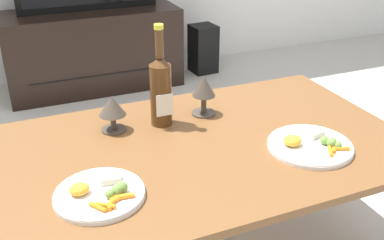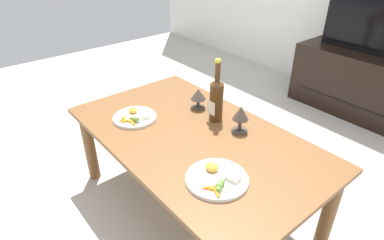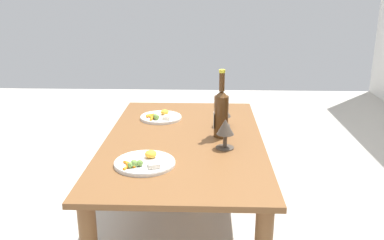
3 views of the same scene
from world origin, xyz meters
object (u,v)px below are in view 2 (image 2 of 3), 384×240
Objects in this scene: dinner_plate_right at (217,178)px; goblet_left at (198,95)px; dinner_plate_left at (135,117)px; tv_stand at (364,85)px; wine_bottle at (216,98)px; goblet_right at (241,115)px; dining_table at (194,147)px; tv_screen at (382,22)px.

goblet_left is at bearing 146.66° from dinner_plate_right.
goblet_left is 0.66m from dinner_plate_right.
dinner_plate_left is at bearing -109.09° from goblet_left.
tv_stand is 2.08m from dinner_plate_right.
dinner_plate_left is at bearing -130.25° from wine_bottle.
goblet_left is at bearing 174.88° from wine_bottle.
dining_table is at bearing -121.78° from goblet_right.
goblet_right is (0.08, -1.68, -0.20)m from tv_screen.
dining_table is 1.89m from tv_stand.
goblet_left is 0.51× the size of dinner_plate_left.
wine_bottle is at bearing 102.01° from dining_table.
goblet_left is at bearing -98.61° from tv_screen.
tv_stand is at bearing 79.48° from dinner_plate_left.
tv_screen is at bearing 92.79° from goblet_right.
wine_bottle is at bearing -174.88° from goblet_right.
dinner_plate_right is at bearing 0.15° from dinner_plate_left.
goblet_right is at bearing -87.21° from tv_screen.
dinner_plate_right reaches higher than tv_stand.
wine_bottle is (-0.04, 0.19, 0.21)m from dining_table.
dining_table is 0.38m from dinner_plate_right.
tv_screen is 1.71m from goblet_left.
dining_table is 0.29m from wine_bottle.
goblet_right is at bearing 0.00° from goblet_left.
wine_bottle is 0.47m from dinner_plate_left.
goblet_right is at bearing -87.21° from tv_stand.
goblet_left is at bearing -180.00° from goblet_right.
dinner_plate_right is (0.55, -0.36, -0.07)m from goblet_left.
goblet_left is 0.39m from dinner_plate_left.
goblet_right is 0.55× the size of dinner_plate_right.
dinner_plate_left is (-0.29, -0.35, -0.12)m from wine_bottle.
dinner_plate_right is (0.29, -2.04, -0.29)m from tv_screen.
wine_bottle reaches higher than dining_table.
dining_table is 5.17× the size of dinner_plate_right.
goblet_left is (-0.17, 0.02, -0.05)m from wine_bottle.
tv_screen is 2.09m from dinner_plate_left.
dinner_plate_left is (-0.38, -2.04, 0.25)m from tv_stand.
wine_bottle is 0.18m from goblet_left.
dinner_plate_left and dinner_plate_right have the same top height.
dinner_plate_right is (0.21, -0.36, -0.09)m from goblet_right.
tv_screen reaches higher than tv_stand.
goblet_right is at bearing 38.08° from dinner_plate_left.
dinner_plate_left is (-0.38, -2.04, -0.29)m from tv_screen.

